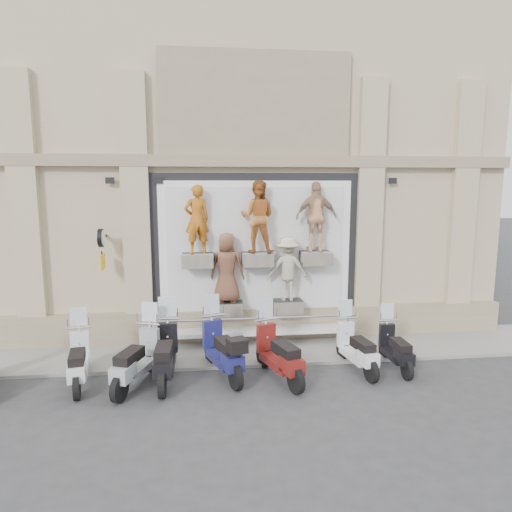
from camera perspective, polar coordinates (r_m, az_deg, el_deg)
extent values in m
plane|color=#323234|center=(10.11, 2.00, -15.95)|extent=(90.00, 90.00, 0.00)
cube|color=gray|center=(12.01, 0.47, -11.59)|extent=(16.00, 2.20, 0.08)
cube|color=black|center=(12.24, -0.02, 0.24)|extent=(5.60, 0.10, 4.30)
cube|color=white|center=(12.18, 0.02, 0.20)|extent=(5.10, 0.06, 3.90)
cube|color=white|center=(12.15, 0.04, 0.17)|extent=(4.70, 0.04, 3.60)
cube|color=white|center=(12.31, 0.21, -9.20)|extent=(5.10, 0.75, 0.10)
cube|color=#28282B|center=(11.81, -7.30, -0.53)|extent=(0.80, 0.50, 0.35)
imported|color=#C76B18|center=(11.69, -7.40, 4.56)|extent=(0.72, 0.56, 1.75)
cube|color=#28282B|center=(11.89, 0.19, -0.39)|extent=(0.80, 0.50, 0.35)
imported|color=#9F5C28|center=(11.76, 0.19, 4.92)|extent=(1.05, 0.91, 1.86)
cube|color=#28282B|center=(12.17, 7.45, -0.25)|extent=(0.80, 0.50, 0.35)
imported|color=tan|center=(12.05, 7.56, 4.88)|extent=(1.08, 0.47, 1.83)
cube|color=#28282B|center=(12.11, -3.60, -6.54)|extent=(0.80, 0.50, 0.35)
imported|color=brown|center=(11.86, -3.65, -1.47)|extent=(0.99, 0.75, 1.82)
cube|color=#28282B|center=(12.29, 3.91, -6.31)|extent=(0.80, 0.50, 0.35)
imported|color=beige|center=(12.06, 3.97, -1.60)|extent=(1.14, 0.70, 1.70)
cube|color=black|center=(12.12, -18.54, 2.30)|extent=(0.06, 0.56, 0.06)
cylinder|color=black|center=(11.85, -18.81, 2.15)|extent=(0.10, 0.46, 0.46)
cube|color=yellow|center=(11.93, -18.66, -0.71)|extent=(0.04, 0.50, 0.38)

